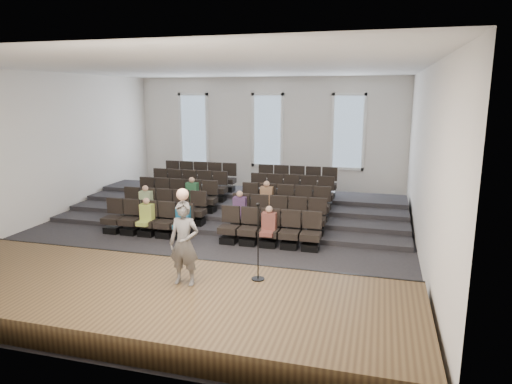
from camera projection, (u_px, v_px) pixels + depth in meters
The scene contains 14 objects.
ground at pixel (213, 235), 14.12m from camera, with size 14.00×14.00×0.00m, color black.
ceiling at pixel (210, 68), 13.06m from camera, with size 12.00×14.00×0.02m, color white.
wall_back at pixel (268, 135), 20.21m from camera, with size 12.00×0.04×5.00m, color silver.
wall_front at pixel (48, 212), 6.97m from camera, with size 12.00×0.04×5.00m, color silver.
wall_left at pixel (42, 148), 15.15m from camera, with size 0.04×14.00×5.00m, color silver.
wall_right at pixel (425, 163), 12.03m from camera, with size 0.04×14.00×5.00m, color silver.
stage at pixel (124, 296), 9.26m from camera, with size 11.80×3.60×0.50m, color #4D3A21.
stage_lip at pixel (164, 265), 10.92m from camera, with size 11.80×0.06×0.52m, color black.
risers at pixel (243, 205), 17.06m from camera, with size 11.80×4.80×0.60m.
seating_rows at pixel (229, 202), 15.42m from camera, with size 6.80×4.70×1.67m.
windows at pixel (267, 130), 20.10m from camera, with size 8.44×0.10×3.24m.
audience at pixel (205, 207), 14.32m from camera, with size 4.85×2.64×1.10m.
speaker at pixel (184, 243), 9.09m from camera, with size 0.62×0.41×1.71m, color #595654.
mic_stand at pixel (258, 257), 9.38m from camera, with size 0.27×0.27×1.64m.
Camera 1 is at (4.87, -12.68, 4.28)m, focal length 32.00 mm.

